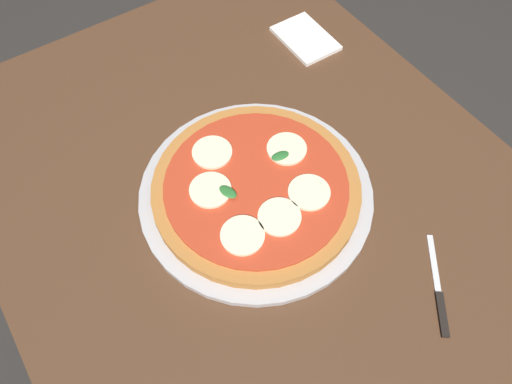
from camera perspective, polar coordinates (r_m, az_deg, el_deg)
ground_plane at (r=1.48m, az=1.86°, el=-17.77°), size 6.00×6.00×0.00m
dining_table at (r=0.87m, az=3.02°, el=-7.40°), size 1.22×0.83×0.75m
serving_tray at (r=0.79m, az=0.00°, el=-0.15°), size 0.38×0.38×0.01m
pizza at (r=0.78m, az=0.02°, el=0.51°), size 0.33×0.33×0.03m
napkin at (r=1.05m, az=5.82°, el=17.49°), size 0.13×0.09×0.01m
knife at (r=0.77m, az=20.67°, el=-11.40°), size 0.13×0.10×0.01m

